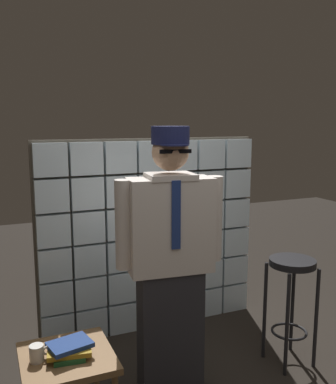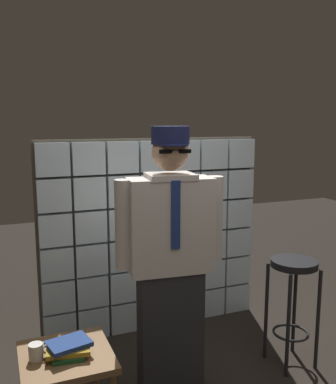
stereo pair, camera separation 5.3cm
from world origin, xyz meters
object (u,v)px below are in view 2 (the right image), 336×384
object	(u,v)px
standing_person	(170,260)
book_stack	(68,348)
bar_stool	(293,287)
coffee_mug	(36,352)
side_table	(66,364)

from	to	relation	value
standing_person	book_stack	xyz separation A→B (m)	(-0.69, -0.14, -0.39)
bar_stool	book_stack	bearing A→B (deg)	-175.81
bar_stool	coffee_mug	distance (m)	1.84
bar_stool	side_table	distance (m)	1.69
standing_person	coffee_mug	distance (m)	0.96
bar_stool	book_stack	distance (m)	1.67
standing_person	coffee_mug	size ratio (longest dim) A/B	14.23
coffee_mug	book_stack	bearing A→B (deg)	-6.65
book_stack	side_table	bearing A→B (deg)	121.80
side_table	book_stack	xyz separation A→B (m)	(0.01, -0.02, 0.11)
book_stack	coffee_mug	bearing A→B (deg)	173.35
side_table	coffee_mug	bearing A→B (deg)	-179.86
standing_person	book_stack	size ratio (longest dim) A/B	6.60
side_table	book_stack	distance (m)	0.11
standing_person	book_stack	world-z (taller)	standing_person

